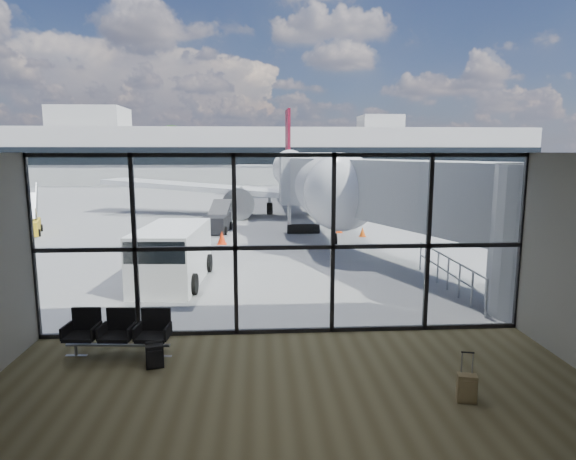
{
  "coord_description": "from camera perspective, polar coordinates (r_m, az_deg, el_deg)",
  "views": [
    {
      "loc": [
        -0.64,
        -11.55,
        4.51
      ],
      "look_at": [
        0.28,
        3.0,
        2.15
      ],
      "focal_mm": 30.0,
      "sensor_mm": 36.0,
      "label": 1
    }
  ],
  "objects": [
    {
      "name": "seating_row",
      "position": [
        11.64,
        -19.37,
        -11.1
      ],
      "size": [
        2.33,
        0.83,
        1.03
      ],
      "rotation": [
        0.0,
        0.0,
        -0.08
      ],
      "color": "gray",
      "rests_on": "ground"
    },
    {
      "name": "traffic_cone_b",
      "position": [
        27.39,
        6.02,
        0.27
      ],
      "size": [
        0.41,
        0.41,
        0.59
      ],
      "color": "#FF490D",
      "rests_on": "ground"
    },
    {
      "name": "airliner",
      "position": [
        36.22,
        1.86,
        6.36
      ],
      "size": [
        29.92,
        34.61,
        8.92
      ],
      "rotation": [
        0.0,
        0.0,
        0.02
      ],
      "color": "silver",
      "rests_on": "ground"
    },
    {
      "name": "service_van",
      "position": [
        17.08,
        -13.63,
        -2.87
      ],
      "size": [
        2.43,
        4.64,
        1.97
      ],
      "rotation": [
        0.0,
        0.0,
        -0.06
      ],
      "color": "white",
      "rests_on": "ground"
    },
    {
      "name": "apron_railing",
      "position": [
        16.73,
        18.45,
        -4.37
      ],
      "size": [
        0.06,
        5.46,
        1.11
      ],
      "color": "gray",
      "rests_on": "ground"
    },
    {
      "name": "traffic_cone_a",
      "position": [
        24.03,
        -7.84,
        -0.94
      ],
      "size": [
        0.46,
        0.46,
        0.66
      ],
      "color": "#FF360D",
      "rests_on": "ground"
    },
    {
      "name": "tree_2",
      "position": [
        89.61,
        -25.13,
        9.22
      ],
      "size": [
        6.27,
        6.27,
        9.03
      ],
      "color": "#382619",
      "rests_on": "ground"
    },
    {
      "name": "tree_1",
      "position": [
        91.94,
        -28.63,
        8.56
      ],
      "size": [
        5.61,
        5.61,
        8.07
      ],
      "color": "#382619",
      "rests_on": "ground"
    },
    {
      "name": "lounge_shell",
      "position": [
        7.03,
        1.74,
        -6.11
      ],
      "size": [
        12.02,
        8.01,
        4.51
      ],
      "color": "brown",
      "rests_on": "ground"
    },
    {
      "name": "ground",
      "position": [
        51.75,
        -2.9,
        4.19
      ],
      "size": [
        220.0,
        220.0,
        0.0
      ],
      "primitive_type": "plane",
      "color": "slate",
      "rests_on": "ground"
    },
    {
      "name": "belt_loader",
      "position": [
        27.76,
        -8.44,
        0.94
      ],
      "size": [
        1.71,
        3.77,
        1.68
      ],
      "rotation": [
        0.0,
        0.0,
        -0.1
      ],
      "color": "black",
      "rests_on": "ground"
    },
    {
      "name": "suitcase",
      "position": [
        9.74,
        20.42,
        -17.14
      ],
      "size": [
        0.38,
        0.31,
        0.93
      ],
      "rotation": [
        0.0,
        0.0,
        -0.25
      ],
      "color": "olive",
      "rests_on": "ground"
    },
    {
      "name": "tree_4",
      "position": [
        86.0,
        -17.55,
        9.28
      ],
      "size": [
        5.61,
        5.61,
        8.07
      ],
      "color": "#382619",
      "rests_on": "ground"
    },
    {
      "name": "far_terminal",
      "position": [
        73.52,
        -3.62,
        8.95
      ],
      "size": [
        80.0,
        12.2,
        11.0
      ],
      "color": "#AFAEAA",
      "rests_on": "ground"
    },
    {
      "name": "mobile_stairs",
      "position": [
        30.24,
        -28.78,
        0.5
      ],
      "size": [
        2.42,
        3.42,
        2.2
      ],
      "rotation": [
        0.0,
        0.0,
        0.35
      ],
      "color": "gold",
      "rests_on": "ground"
    },
    {
      "name": "backpack",
      "position": [
        10.85,
        -15.52,
        -14.17
      ],
      "size": [
        0.41,
        0.4,
        0.55
      ],
      "rotation": [
        0.0,
        0.0,
        0.25
      ],
      "color": "black",
      "rests_on": "ground"
    },
    {
      "name": "jet_bridge",
      "position": [
        19.51,
        12.92,
        3.83
      ],
      "size": [
        8.0,
        16.5,
        4.33
      ],
      "color": "#A3A6A8",
      "rests_on": "ground"
    },
    {
      "name": "glass_curtain_wall",
      "position": [
        11.79,
        -0.44,
        -1.85
      ],
      "size": [
        12.1,
        0.12,
        4.5
      ],
      "color": "white",
      "rests_on": "ground"
    },
    {
      "name": "tree_5",
      "position": [
        84.79,
        -13.57,
        9.87
      ],
      "size": [
        6.27,
        6.27,
        9.03
      ],
      "color": "#382619",
      "rests_on": "ground"
    },
    {
      "name": "tree_3",
      "position": [
        87.61,
        -21.38,
        8.66
      ],
      "size": [
        4.95,
        4.95,
        7.12
      ],
      "color": "#382619",
      "rests_on": "ground"
    },
    {
      "name": "traffic_cone_c",
      "position": [
        26.3,
        8.81,
        -0.23
      ],
      "size": [
        0.37,
        0.37,
        0.52
      ],
      "color": "#D84D0B",
      "rests_on": "ground"
    }
  ]
}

